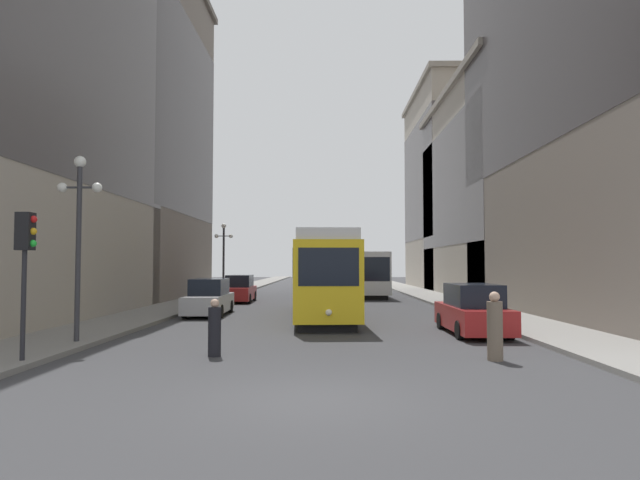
# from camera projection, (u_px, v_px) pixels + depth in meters

# --- Properties ---
(ground_plane) EXTENTS (200.00, 200.00, 0.00)m
(ground_plane) POSITION_uv_depth(u_px,v_px,m) (313.00, 400.00, 10.08)
(ground_plane) COLOR #38383A
(sidewalk_left) EXTENTS (3.15, 120.00, 0.15)m
(sidewalk_left) POSITION_uv_depth(u_px,v_px,m) (232.00, 291.00, 50.12)
(sidewalk_left) COLOR gray
(sidewalk_left) RESTS_ON ground
(sidewalk_right) EXTENTS (3.15, 120.00, 0.15)m
(sidewalk_right) POSITION_uv_depth(u_px,v_px,m) (414.00, 291.00, 49.95)
(sidewalk_right) COLOR gray
(sidewalk_right) RESTS_ON ground
(streetcar) EXTENTS (3.23, 12.77, 3.89)m
(streetcar) POSITION_uv_depth(u_px,v_px,m) (321.00, 273.00, 25.79)
(streetcar) COLOR black
(streetcar) RESTS_ON ground
(transit_bus) EXTENTS (2.88, 11.61, 3.45)m
(transit_bus) POSITION_uv_depth(u_px,v_px,m) (365.00, 272.00, 43.66)
(transit_bus) COLOR black
(transit_bus) RESTS_ON ground
(parked_car_left_near) EXTENTS (1.97, 4.96, 1.82)m
(parked_car_left_near) POSITION_uv_depth(u_px,v_px,m) (209.00, 298.00, 26.96)
(parked_car_left_near) COLOR black
(parked_car_left_near) RESTS_ON ground
(parked_car_left_mid) EXTENTS (1.95, 4.77, 1.82)m
(parked_car_left_mid) POSITION_uv_depth(u_px,v_px,m) (240.00, 289.00, 36.52)
(parked_car_left_mid) COLOR black
(parked_car_left_mid) RESTS_ON ground
(parked_car_right_far) EXTENTS (1.89, 4.82, 1.82)m
(parked_car_right_far) POSITION_uv_depth(u_px,v_px,m) (473.00, 311.00, 19.60)
(parked_car_right_far) COLOR black
(parked_car_right_far) RESTS_ON ground
(pedestrian_crossing_near) EXTENTS (0.41, 0.41, 1.81)m
(pedestrian_crossing_near) POSITION_uv_depth(u_px,v_px,m) (495.00, 328.00, 14.21)
(pedestrian_crossing_near) COLOR #6B5B4C
(pedestrian_crossing_near) RESTS_ON ground
(pedestrian_crossing_far) EXTENTS (0.35, 0.35, 1.58)m
(pedestrian_crossing_far) POSITION_uv_depth(u_px,v_px,m) (215.00, 330.00, 14.85)
(pedestrian_crossing_far) COLOR black
(pedestrian_crossing_far) RESTS_ON ground
(traffic_light_near_left) EXTENTS (0.47, 0.36, 3.68)m
(traffic_light_near_left) POSITION_uv_depth(u_px,v_px,m) (26.00, 246.00, 13.49)
(traffic_light_near_left) COLOR #232328
(traffic_light_near_left) RESTS_ON sidewalk_left
(lamp_post_left_near) EXTENTS (1.41, 0.36, 5.79)m
(lamp_post_left_near) POSITION_uv_depth(u_px,v_px,m) (79.00, 220.00, 16.89)
(lamp_post_left_near) COLOR #333338
(lamp_post_left_near) RESTS_ON sidewalk_left
(lamp_post_left_far) EXTENTS (1.41, 0.36, 5.51)m
(lamp_post_left_far) POSITION_uv_depth(u_px,v_px,m) (224.00, 248.00, 40.87)
(lamp_post_left_far) COLOR #333338
(lamp_post_left_far) RESTS_ON sidewalk_left
(building_left_corner) EXTENTS (11.42, 17.24, 25.27)m
(building_left_corner) POSITION_uv_depth(u_px,v_px,m) (119.00, 126.00, 40.93)
(building_left_corner) COLOR slate
(building_left_corner) RESTS_ON ground
(building_right_corner) EXTENTS (15.97, 17.74, 21.26)m
(building_right_corner) POSITION_uv_depth(u_px,v_px,m) (488.00, 186.00, 57.82)
(building_right_corner) COLOR #A89E8E
(building_right_corner) RESTS_ON ground
(building_right_far) EXTENTS (16.43, 21.17, 16.69)m
(building_right_far) POSITION_uv_depth(u_px,v_px,m) (544.00, 190.00, 43.64)
(building_right_far) COLOR #A89E8E
(building_right_far) RESTS_ON ground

